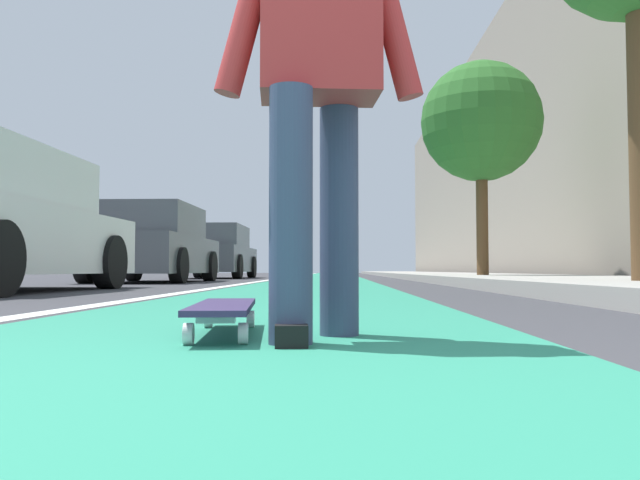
# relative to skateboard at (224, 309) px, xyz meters

# --- Properties ---
(ground_plane) EXTENTS (80.00, 80.00, 0.00)m
(ground_plane) POSITION_rel_skateboard_xyz_m (8.71, -0.04, -0.09)
(ground_plane) COLOR #38383D
(bike_lane_paint) EXTENTS (56.00, 2.13, 0.00)m
(bike_lane_paint) POSITION_rel_skateboard_xyz_m (22.71, -0.04, -0.09)
(bike_lane_paint) COLOR #288466
(bike_lane_paint) RESTS_ON ground
(lane_stripe_white) EXTENTS (52.00, 0.16, 0.01)m
(lane_stripe_white) POSITION_rel_skateboard_xyz_m (18.71, 1.18, -0.09)
(lane_stripe_white) COLOR silver
(lane_stripe_white) RESTS_ON ground
(sidewalk_curb) EXTENTS (52.00, 3.20, 0.14)m
(sidewalk_curb) POSITION_rel_skateboard_xyz_m (16.71, -3.61, -0.02)
(sidewalk_curb) COLOR #9E9B93
(sidewalk_curb) RESTS_ON ground
(building_facade) EXTENTS (40.00, 1.20, 8.56)m
(building_facade) POSITION_rel_skateboard_xyz_m (20.71, -6.17, 4.19)
(building_facade) COLOR gray
(building_facade) RESTS_ON ground
(skateboard) EXTENTS (0.86, 0.28, 0.11)m
(skateboard) POSITION_rel_skateboard_xyz_m (0.00, 0.00, 0.00)
(skateboard) COLOR white
(skateboard) RESTS_ON ground
(skater_person) EXTENTS (0.48, 0.72, 1.64)m
(skater_person) POSITION_rel_skateboard_xyz_m (-0.15, -0.35, 0.84)
(skater_person) COLOR #384260
(skater_person) RESTS_ON ground
(parked_car_mid) EXTENTS (4.10, 1.90, 1.47)m
(parked_car_mid) POSITION_rel_skateboard_xyz_m (10.02, 3.16, 0.61)
(parked_car_mid) COLOR #4C5156
(parked_car_mid) RESTS_ON ground
(parked_car_far) EXTENTS (4.32, 1.87, 1.48)m
(parked_car_far) POSITION_rel_skateboard_xyz_m (15.77, 3.03, 0.62)
(parked_car_far) COLOR #4C5156
(parked_car_far) RESTS_ON ground
(traffic_light) EXTENTS (0.33, 0.28, 4.63)m
(traffic_light) POSITION_rel_skateboard_xyz_m (21.67, 1.58, 3.08)
(traffic_light) COLOR #2D2D2D
(traffic_light) RESTS_ON ground
(street_tree_mid) EXTENTS (2.34, 2.34, 4.31)m
(street_tree_mid) POSITION_rel_skateboard_xyz_m (10.26, -3.21, 3.03)
(street_tree_mid) COLOR brown
(street_tree_mid) RESTS_ON ground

